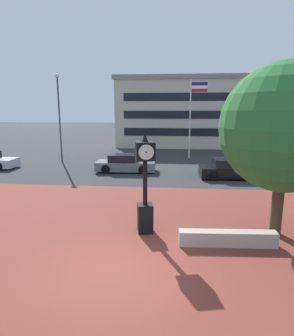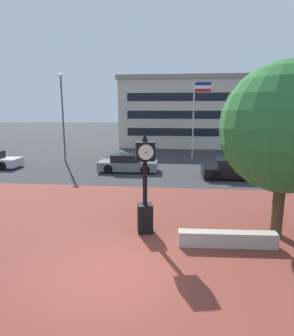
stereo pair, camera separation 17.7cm
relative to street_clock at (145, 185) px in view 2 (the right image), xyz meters
name	(u,v)px [view 2 (the right image)]	position (x,y,z in m)	size (l,w,h in m)	color
ground_plane	(113,270)	(-0.61, -2.65, -1.78)	(200.00, 200.00, 0.00)	#2D2D30
plaza_brick_paving	(128,234)	(-0.61, -0.23, -1.78)	(44.00, 12.83, 0.01)	brown
planter_wall	(227,239)	(2.82, -0.83, -1.53)	(3.20, 0.40, 0.50)	#ADA393
street_clock	(145,185)	(0.00, 0.00, 0.00)	(0.77, 0.80, 3.65)	black
plaza_tree	(291,131)	(4.95, 0.41, 1.95)	(4.71, 4.38, 6.02)	#42301E
car_street_mid	(232,170)	(4.76, 9.04, -1.21)	(4.08, 2.05, 1.28)	black
car_street_far	(128,164)	(-2.49, 10.41, -1.21)	(4.30, 1.94, 1.28)	slate
flagpole_primary	(195,113)	(2.67, 16.78, 2.45)	(1.54, 0.14, 7.17)	silver
civic_building	(208,112)	(5.17, 30.95, 2.43)	(22.46, 15.63, 8.40)	beige
street_lamp_post	(63,110)	(-8.70, 13.98, 2.70)	(0.36, 0.36, 7.42)	#4C4C51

